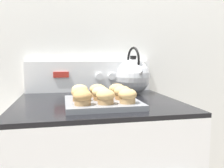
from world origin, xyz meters
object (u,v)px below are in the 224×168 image
object	(u,v)px
muffin_pan	(102,103)
muffin_r0_c2	(128,96)
muffin_r2_c0	(80,91)
muffin_r2_c1	(98,90)
muffin_r1_c1	(102,93)
muffin_r0_c0	(83,98)
muffin_r1_c0	(80,94)
muffin_r1_c2	(122,93)
muffin_r2_c2	(117,90)
tea_kettle	(133,76)
muffin_r0_c1	(106,97)

from	to	relation	value
muffin_pan	muffin_r0_c2	size ratio (longest dim) A/B	4.14
muffin_r2_c0	muffin_pan	bearing A→B (deg)	-46.36
muffin_r2_c0	muffin_r2_c1	bearing A→B (deg)	-0.62
muffin_r1_c1	muffin_r2_c0	distance (m)	0.13
muffin_r0_c0	muffin_pan	bearing A→B (deg)	44.32
muffin_r1_c0	muffin_r1_c2	bearing A→B (deg)	0.11
muffin_r0_c0	muffin_r1_c2	world-z (taller)	same
muffin_r2_c0	muffin_r2_c1	world-z (taller)	same
muffin_pan	muffin_r2_c2	distance (m)	0.14
muffin_pan	tea_kettle	distance (m)	0.37
muffin_r0_c0	muffin_r1_c0	bearing A→B (deg)	91.52
muffin_r2_c1	muffin_r2_c2	distance (m)	0.09
muffin_pan	muffin_r2_c0	size ratio (longest dim) A/B	4.14
muffin_pan	muffin_r0_c0	bearing A→B (deg)	-135.68
muffin_r0_c2	muffin_r1_c0	distance (m)	0.20
muffin_r0_c1	muffin_r1_c0	bearing A→B (deg)	136.36
muffin_r0_c2	muffin_r1_c1	size ratio (longest dim) A/B	1.00
muffin_r1_c1	muffin_r1_c0	bearing A→B (deg)	-179.21
muffin_r0_c0	tea_kettle	world-z (taller)	tea_kettle
muffin_r0_c1	muffin_r1_c0	distance (m)	0.13
muffin_r2_c0	muffin_r2_c2	xyz separation A→B (m)	(0.18, 0.00, 0.00)
muffin_r1_c0	muffin_r2_c2	bearing A→B (deg)	27.04
muffin_r0_c2	muffin_r1_c2	xyz separation A→B (m)	(0.00, 0.09, 0.00)
muffin_r1_c1	muffin_r2_c2	xyz separation A→B (m)	(0.09, 0.09, 0.00)
muffin_r2_c1	tea_kettle	xyz separation A→B (m)	(0.23, 0.19, 0.05)
muffin_r1_c2	muffin_r2_c2	world-z (taller)	same
muffin_r1_c1	muffin_r1_c2	bearing A→B (deg)	-0.58
muffin_pan	muffin_r0_c0	size ratio (longest dim) A/B	4.14
muffin_r0_c1	muffin_r1_c1	xyz separation A→B (m)	(-0.00, 0.09, 0.00)
muffin_r0_c0	tea_kettle	distance (m)	0.49
muffin_pan	muffin_r2_c0	bearing A→B (deg)	133.64
tea_kettle	muffin_r2_c2	bearing A→B (deg)	-126.23
muffin_pan	muffin_r2_c1	world-z (taller)	muffin_r2_c1
muffin_r1_c1	muffin_r2_c1	xyz separation A→B (m)	(-0.00, 0.09, 0.00)
muffin_r2_c0	tea_kettle	bearing A→B (deg)	30.71
muffin_r2_c2	tea_kettle	size ratio (longest dim) A/B	0.29
muffin_r0_c1	muffin_r1_c1	world-z (taller)	same
muffin_r2_c0	muffin_r2_c2	bearing A→B (deg)	0.14
muffin_r0_c0	muffin_r1_c1	size ratio (longest dim) A/B	1.00
muffin_r0_c2	muffin_r2_c0	size ratio (longest dim) A/B	1.00
muffin_r1_c2	muffin_r1_c0	bearing A→B (deg)	-179.89
muffin_r0_c0	muffin_r2_c2	world-z (taller)	same
muffin_r0_c2	tea_kettle	size ratio (longest dim) A/B	0.29
muffin_r0_c1	muffin_r1_c0	world-z (taller)	same
muffin_r1_c1	muffin_r2_c2	distance (m)	0.13
muffin_r2_c1	muffin_r0_c0	bearing A→B (deg)	-116.36
tea_kettle	muffin_r0_c0	bearing A→B (deg)	-130.67
muffin_r0_c0	muffin_r0_c1	world-z (taller)	same
muffin_r2_c1	muffin_r2_c2	bearing A→B (deg)	0.88
muffin_r1_c0	muffin_r2_c1	world-z (taller)	same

